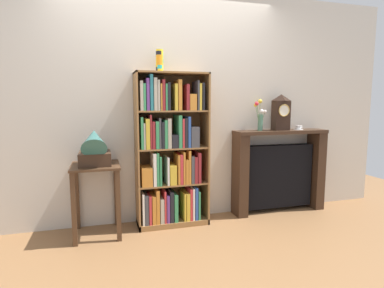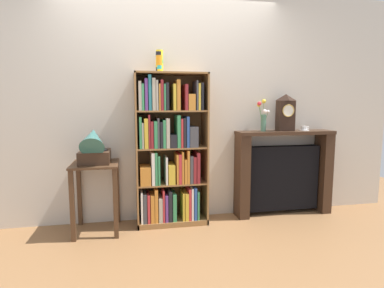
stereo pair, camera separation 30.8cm
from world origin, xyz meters
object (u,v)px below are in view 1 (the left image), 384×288
at_px(mantel_clock, 281,112).
at_px(teacup_with_saucer, 298,128).
at_px(gramophone, 94,148).
at_px(cup_stack, 160,61).
at_px(side_table_left, 96,184).
at_px(bookshelf, 170,155).
at_px(flower_vase, 260,116).
at_px(fireplace_mantel, 278,171).

bearing_deg(mantel_clock, teacup_with_saucer, 0.52).
distance_m(gramophone, mantel_clock, 2.19).
relative_size(cup_stack, gramophone, 0.52).
distance_m(gramophone, teacup_with_saucer, 2.42).
bearing_deg(side_table_left, bookshelf, 5.33).
xyz_separation_m(bookshelf, flower_vase, (1.10, 0.05, 0.42)).
xyz_separation_m(fireplace_mantel, mantel_clock, (-0.01, -0.03, 0.73)).
height_order(bookshelf, side_table_left, bookshelf).
distance_m(bookshelf, side_table_left, 0.82).
bearing_deg(cup_stack, teacup_with_saucer, -0.10).
xyz_separation_m(bookshelf, teacup_with_saucer, (1.63, 0.04, 0.26)).
distance_m(bookshelf, mantel_clock, 1.45).
bearing_deg(cup_stack, bookshelf, -26.10).
height_order(cup_stack, mantel_clock, cup_stack).
bearing_deg(flower_vase, fireplace_mantel, 3.04).
height_order(bookshelf, teacup_with_saucer, bookshelf).
bearing_deg(cup_stack, side_table_left, -170.15).
bearing_deg(cup_stack, flower_vase, 0.24).
bearing_deg(gramophone, cup_stack, 14.25).
relative_size(gramophone, flower_vase, 1.22).
relative_size(cup_stack, fireplace_mantel, 0.20).
relative_size(bookshelf, gramophone, 3.65).
height_order(fireplace_mantel, mantel_clock, mantel_clock).
xyz_separation_m(cup_stack, flower_vase, (1.20, 0.01, -0.59)).
relative_size(fireplace_mantel, flower_vase, 3.14).
height_order(bookshelf, mantel_clock, bookshelf).
bearing_deg(fireplace_mantel, side_table_left, -176.32).
bearing_deg(side_table_left, flower_vase, 3.78).
relative_size(fireplace_mantel, mantel_clock, 2.73).
relative_size(cup_stack, mantel_clock, 0.55).
height_order(side_table_left, mantel_clock, mantel_clock).
relative_size(bookshelf, mantel_clock, 3.86).
bearing_deg(side_table_left, mantel_clock, 3.02).
xyz_separation_m(bookshelf, fireplace_mantel, (1.38, 0.07, -0.28)).
height_order(cup_stack, side_table_left, cup_stack).
relative_size(fireplace_mantel, teacup_with_saucer, 9.47).
bearing_deg(bookshelf, teacup_with_saucer, 1.52).
height_order(mantel_clock, teacup_with_saucer, mantel_clock).
bearing_deg(flower_vase, cup_stack, -179.76).
bearing_deg(bookshelf, flower_vase, 2.67).
distance_m(cup_stack, gramophone, 1.13).
relative_size(bookshelf, fireplace_mantel, 1.42).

